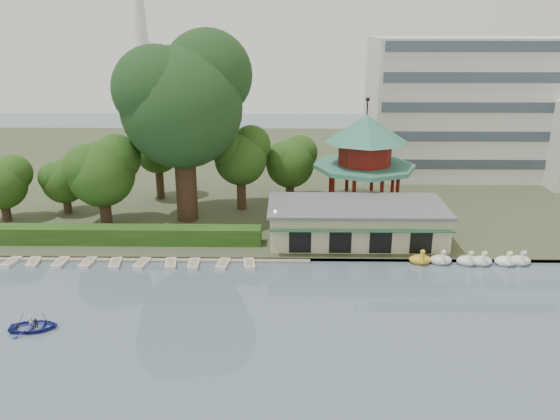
{
  "coord_description": "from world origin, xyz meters",
  "views": [
    {
      "loc": [
        2.81,
        -32.33,
        22.22
      ],
      "look_at": [
        2.0,
        18.0,
        5.0
      ],
      "focal_mm": 35.0,
      "sensor_mm": 36.0,
      "label": 1
    }
  ],
  "objects_px": {
    "boathouse": "(356,222)",
    "pavilion": "(365,153)",
    "dock": "(139,258)",
    "rowboat_with_passengers": "(34,324)",
    "big_tree": "(183,97)"
  },
  "relations": [
    {
      "from": "dock",
      "to": "big_tree",
      "type": "height_order",
      "value": "big_tree"
    },
    {
      "from": "boathouse",
      "to": "rowboat_with_passengers",
      "type": "relative_size",
      "value": 3.36
    },
    {
      "from": "dock",
      "to": "boathouse",
      "type": "relative_size",
      "value": 1.83
    },
    {
      "from": "boathouse",
      "to": "big_tree",
      "type": "height_order",
      "value": "big_tree"
    },
    {
      "from": "boathouse",
      "to": "big_tree",
      "type": "bearing_deg",
      "value": 161.64
    },
    {
      "from": "pavilion",
      "to": "rowboat_with_passengers",
      "type": "bearing_deg",
      "value": -135.56
    },
    {
      "from": "dock",
      "to": "boathouse",
      "type": "xyz_separation_m",
      "value": [
        22.0,
        4.77,
        2.25
      ]
    },
    {
      "from": "dock",
      "to": "pavilion",
      "type": "bearing_deg",
      "value": 31.66
    },
    {
      "from": "dock",
      "to": "boathouse",
      "type": "bearing_deg",
      "value": 12.24
    },
    {
      "from": "boathouse",
      "to": "pavilion",
      "type": "bearing_deg",
      "value": 78.72
    },
    {
      "from": "pavilion",
      "to": "big_tree",
      "type": "xyz_separation_m",
      "value": [
        -20.82,
        -3.78,
        7.08
      ]
    },
    {
      "from": "big_tree",
      "to": "dock",
      "type": "bearing_deg",
      "value": -106.11
    },
    {
      "from": "dock",
      "to": "rowboat_with_passengers",
      "type": "relative_size",
      "value": 6.15
    },
    {
      "from": "pavilion",
      "to": "rowboat_with_passengers",
      "type": "height_order",
      "value": "pavilion"
    },
    {
      "from": "dock",
      "to": "pavilion",
      "type": "relative_size",
      "value": 2.52
    }
  ]
}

